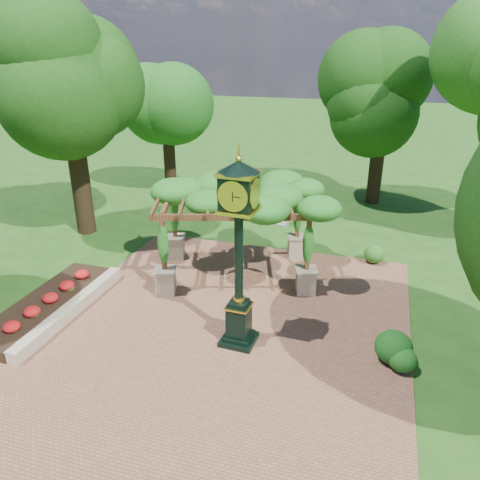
# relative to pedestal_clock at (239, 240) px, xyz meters

# --- Properties ---
(ground) EXTENTS (120.00, 120.00, 0.00)m
(ground) POSITION_rel_pedestal_clock_xyz_m (-0.54, -0.63, -3.03)
(ground) COLOR #1E4714
(ground) RESTS_ON ground
(brick_plaza) EXTENTS (10.00, 12.00, 0.04)m
(brick_plaza) POSITION_rel_pedestal_clock_xyz_m (-0.54, 0.37, -3.01)
(brick_plaza) COLOR brown
(brick_plaza) RESTS_ON ground
(border_wall) EXTENTS (0.35, 5.00, 0.40)m
(border_wall) POSITION_rel_pedestal_clock_xyz_m (-5.14, -0.13, -2.83)
(border_wall) COLOR #C6B793
(border_wall) RESTS_ON ground
(flower_bed) EXTENTS (1.50, 5.00, 0.36)m
(flower_bed) POSITION_rel_pedestal_clock_xyz_m (-6.04, -0.13, -2.85)
(flower_bed) COLOR red
(flower_bed) RESTS_ON ground
(pedestal_clock) EXTENTS (1.05, 1.05, 5.07)m
(pedestal_clock) POSITION_rel_pedestal_clock_xyz_m (0.00, 0.00, 0.00)
(pedestal_clock) COLOR black
(pedestal_clock) RESTS_ON brick_plaza
(pergola) EXTENTS (5.93, 4.63, 3.28)m
(pergola) POSITION_rel_pedestal_clock_xyz_m (-1.29, 3.84, -0.34)
(pergola) COLOR #BDAD8C
(pergola) RESTS_ON brick_plaza
(sundial) EXTENTS (0.63, 0.63, 0.87)m
(sundial) POSITION_rel_pedestal_clock_xyz_m (-0.79, 9.05, -2.65)
(sundial) COLOR gray
(sundial) RESTS_ON ground
(shrub_front) EXTENTS (0.88, 0.88, 0.63)m
(shrub_front) POSITION_rel_pedestal_clock_xyz_m (4.17, 0.05, -2.68)
(shrub_front) COLOR #1A5017
(shrub_front) RESTS_ON brick_plaza
(shrub_mid) EXTENTS (1.18, 1.18, 0.85)m
(shrub_mid) POSITION_rel_pedestal_clock_xyz_m (3.95, 0.34, -2.57)
(shrub_mid) COLOR #154A14
(shrub_mid) RESTS_ON brick_plaza
(shrub_back) EXTENTS (0.90, 0.90, 0.67)m
(shrub_back) POSITION_rel_pedestal_clock_xyz_m (3.27, 6.16, -2.65)
(shrub_back) COLOR #245B1A
(shrub_back) RESTS_ON brick_plaza
(tree_west_near) EXTENTS (4.85, 4.85, 9.38)m
(tree_west_near) POSITION_rel_pedestal_clock_xyz_m (-8.61, 5.81, 3.40)
(tree_west_near) COLOR #2F2113
(tree_west_near) RESTS_ON ground
(tree_west_far) EXTENTS (3.84, 3.84, 6.74)m
(tree_west_far) POSITION_rel_pedestal_clock_xyz_m (-7.73, 12.49, 1.59)
(tree_west_far) COLOR black
(tree_west_far) RESTS_ON ground
(tree_north) EXTENTS (3.99, 3.99, 7.57)m
(tree_north) POSITION_rel_pedestal_clock_xyz_m (2.93, 13.50, 2.16)
(tree_north) COLOR black
(tree_north) RESTS_ON ground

